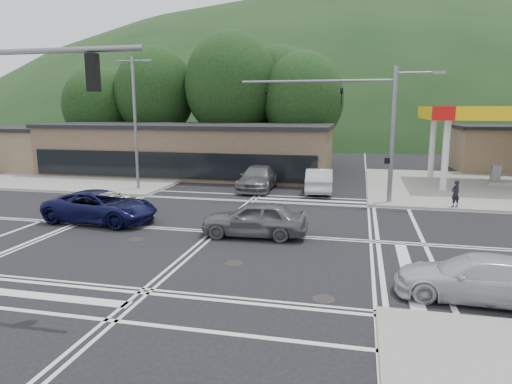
% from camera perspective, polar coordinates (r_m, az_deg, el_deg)
% --- Properties ---
extents(ground, '(120.00, 120.00, 0.00)m').
position_cam_1_polar(ground, '(21.31, -5.08, -4.97)').
color(ground, black).
rests_on(ground, ground).
extents(sidewalk_ne, '(16.00, 16.00, 0.15)m').
position_cam_1_polar(sidewalk_ne, '(36.02, 26.51, 0.47)').
color(sidewalk_ne, gray).
rests_on(sidewalk_ne, ground).
extents(sidewalk_nw, '(16.00, 16.00, 0.15)m').
position_cam_1_polar(sidewalk_nw, '(40.99, -18.76, 2.12)').
color(sidewalk_nw, gray).
rests_on(sidewalk_nw, ground).
extents(commercial_row, '(24.00, 8.00, 4.00)m').
position_cam_1_polar(commercial_row, '(39.42, -8.64, 5.06)').
color(commercial_row, brown).
rests_on(commercial_row, ground).
extents(commercial_nw, '(8.00, 7.00, 3.60)m').
position_cam_1_polar(commercial_nw, '(47.66, -26.92, 4.73)').
color(commercial_nw, '#846B4F').
rests_on(commercial_nw, ground).
extents(hill_north, '(252.00, 126.00, 140.00)m').
position_cam_1_polar(hill_north, '(109.86, 9.57, 7.43)').
color(hill_north, '#1B3618').
rests_on(hill_north, ground).
extents(tree_n_a, '(8.00, 8.00, 11.75)m').
position_cam_1_polar(tree_n_a, '(48.08, -12.52, 12.04)').
color(tree_n_a, '#382619').
rests_on(tree_n_a, ground).
extents(tree_n_b, '(9.00, 9.00, 12.98)m').
position_cam_1_polar(tree_n_b, '(45.30, -3.12, 13.20)').
color(tree_n_b, '#382619').
rests_on(tree_n_b, ground).
extents(tree_n_c, '(7.60, 7.60, 10.87)m').
position_cam_1_polar(tree_n_c, '(43.86, 5.91, 11.54)').
color(tree_n_c, '#382619').
rests_on(tree_n_c, ground).
extents(tree_n_d, '(6.80, 6.80, 9.76)m').
position_cam_1_polar(tree_n_d, '(50.04, -19.29, 10.14)').
color(tree_n_d, '#382619').
rests_on(tree_n_d, ground).
extents(tree_n_e, '(8.40, 8.40, 11.98)m').
position_cam_1_polar(tree_n_e, '(48.28, 2.91, 12.26)').
color(tree_n_e, '#382619').
rests_on(tree_n_e, ground).
extents(streetlight_nw, '(2.50, 0.25, 9.00)m').
position_cam_1_polar(streetlight_nw, '(32.15, -14.80, 9.07)').
color(streetlight_nw, slate).
rests_on(streetlight_nw, ground).
extents(signal_mast_ne, '(11.65, 0.30, 8.00)m').
position_cam_1_polar(signal_mast_ne, '(27.74, 14.19, 8.97)').
color(signal_mast_ne, slate).
rests_on(signal_mast_ne, ground).
extents(car_blue_west, '(5.86, 3.05, 1.58)m').
position_cam_1_polar(car_blue_west, '(24.13, -18.80, -1.73)').
color(car_blue_west, '#0C0D37').
rests_on(car_blue_west, ground).
extents(car_grey_center, '(4.79, 2.12, 1.60)m').
position_cam_1_polar(car_grey_center, '(20.33, -0.20, -3.35)').
color(car_grey_center, '#595B5E').
rests_on(car_grey_center, ground).
extents(car_silver_east, '(4.81, 2.24, 1.36)m').
position_cam_1_polar(car_silver_east, '(15.30, 25.79, -9.64)').
color(car_silver_east, silver).
rests_on(car_silver_east, ground).
extents(car_queue_a, '(2.09, 5.08, 1.64)m').
position_cam_1_polar(car_queue_a, '(31.16, 7.90, 1.46)').
color(car_queue_a, '#B9BCC1').
rests_on(car_queue_a, ground).
extents(car_queue_b, '(1.85, 4.44, 1.50)m').
position_cam_1_polar(car_queue_b, '(36.34, 4.21, 2.71)').
color(car_queue_b, silver).
rests_on(car_queue_b, ground).
extents(car_northbound, '(2.41, 5.63, 1.62)m').
position_cam_1_polar(car_northbound, '(31.92, 0.25, 1.76)').
color(car_northbound, '#56585B').
rests_on(car_northbound, ground).
extents(pedestrian, '(0.67, 0.62, 1.53)m').
position_cam_1_polar(pedestrian, '(27.96, 23.67, -0.17)').
color(pedestrian, black).
rests_on(pedestrian, sidewalk_ne).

